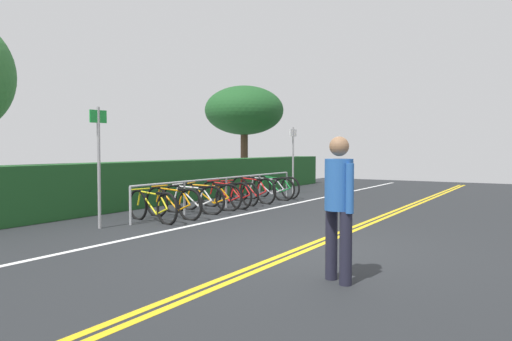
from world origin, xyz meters
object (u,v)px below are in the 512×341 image
at_px(bike_rack, 226,184).
at_px(bicycle_4, 225,195).
at_px(bicycle_8, 276,187).
at_px(bicycle_2, 193,199).
at_px(sign_post_near, 99,156).
at_px(bicycle_1, 173,203).
at_px(bicycle_5, 237,193).
at_px(sign_post_far, 293,154).
at_px(tree_mid, 244,111).
at_px(bicycle_7, 267,188).
at_px(pedestrian, 339,199).
at_px(bicycle_6, 253,190).
at_px(bicycle_0, 152,206).
at_px(bicycle_3, 208,197).

height_order(bike_rack, bicycle_4, bike_rack).
distance_m(bicycle_4, bicycle_8, 2.95).
distance_m(bicycle_2, sign_post_near, 2.81).
relative_size(bicycle_1, bicycle_8, 0.96).
height_order(bicycle_5, sign_post_far, sign_post_far).
distance_m(bicycle_2, tree_mid, 9.19).
xyz_separation_m(bicycle_7, sign_post_near, (-6.18, 0.14, 1.04)).
bearing_deg(pedestrian, bicycle_7, 34.92).
height_order(bicycle_6, sign_post_near, sign_post_near).
height_order(bike_rack, sign_post_far, sign_post_far).
bearing_deg(bicycle_6, sign_post_far, 4.33).
xyz_separation_m(bicycle_0, bicycle_7, (5.04, 0.14, 0.02)).
bearing_deg(bicycle_6, bicycle_1, -177.72).
relative_size(sign_post_near, sign_post_far, 1.04).
xyz_separation_m(bicycle_5, pedestrian, (-5.90, -5.24, 0.64)).
bearing_deg(pedestrian, bicycle_1, 59.10).
bearing_deg(bicycle_1, bicycle_4, 2.29).
distance_m(bicycle_0, bicycle_3, 2.14).
bearing_deg(bicycle_5, bicycle_0, -176.52).
xyz_separation_m(bicycle_2, bicycle_4, (1.30, -0.03, 0.00)).
distance_m(bicycle_7, sign_post_near, 6.27).
bearing_deg(bicycle_7, sign_post_near, 178.74).
bearing_deg(bicycle_2, bicycle_3, 4.50).
xyz_separation_m(bicycle_1, tree_mid, (8.82, 3.75, 2.71)).
height_order(bicycle_0, sign_post_far, sign_post_far).
height_order(bicycle_2, bicycle_7, bicycle_7).
relative_size(bicycle_4, tree_mid, 0.42).
bearing_deg(bicycle_7, sign_post_far, 5.54).
height_order(bicycle_3, sign_post_far, sign_post_far).
bearing_deg(sign_post_far, bicycle_2, -177.45).
bearing_deg(bicycle_0, tree_mid, 21.55).
distance_m(bicycle_0, sign_post_near, 1.58).
bearing_deg(bicycle_7, pedestrian, -145.08).
distance_m(sign_post_far, tree_mid, 4.44).
bearing_deg(tree_mid, bicycle_5, -149.23).
bearing_deg(sign_post_near, sign_post_far, 0.48).
bearing_deg(sign_post_near, bicycle_8, -0.51).
distance_m(bicycle_2, bicycle_5, 2.08).
bearing_deg(tree_mid, bicycle_4, -151.25).
relative_size(bicycle_2, bicycle_8, 0.94).
distance_m(bike_rack, bicycle_8, 2.90).
bearing_deg(bicycle_4, bicycle_0, -178.61).
bearing_deg(bicycle_1, pedestrian, -120.90).
bearing_deg(bicycle_1, bicycle_3, 6.28).
bearing_deg(bicycle_6, bicycle_4, -177.73).
height_order(bicycle_7, sign_post_far, sign_post_far).
bearing_deg(pedestrian, sign_post_far, 29.45).
height_order(bicycle_6, tree_mid, tree_mid).
xyz_separation_m(pedestrian, sign_post_near, (1.22, 5.30, 0.43)).
height_order(bicycle_4, sign_post_far, sign_post_far).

